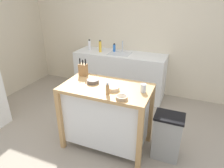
{
  "coord_description": "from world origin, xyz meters",
  "views": [
    {
      "loc": [
        0.92,
        -1.9,
        1.99
      ],
      "look_at": [
        -0.0,
        0.38,
        0.86
      ],
      "focal_mm": 31.94,
      "sensor_mm": 36.0,
      "label": 1
    }
  ],
  "objects_px": {
    "bowl_ceramic_small": "(122,97)",
    "drinking_cup": "(143,88)",
    "bottle_dish_soap": "(89,45)",
    "kitchen_island": "(106,114)",
    "bowl_ceramic_wide": "(113,88)",
    "pepper_grinder": "(108,89)",
    "knife_block": "(83,69)",
    "bowl_stoneware_deep": "(93,81)",
    "sink_faucet": "(122,46)",
    "bottle_hand_soap": "(114,48)",
    "bottle_spray_cleaner": "(100,46)",
    "trash_bin": "(167,136)"
  },
  "relations": [
    {
      "from": "bowl_ceramic_small",
      "to": "drinking_cup",
      "type": "bearing_deg",
      "value": 55.72
    },
    {
      "from": "bottle_dish_soap",
      "to": "kitchen_island",
      "type": "bearing_deg",
      "value": -55.96
    },
    {
      "from": "bowl_ceramic_wide",
      "to": "pepper_grinder",
      "type": "height_order",
      "value": "pepper_grinder"
    },
    {
      "from": "bottle_dish_soap",
      "to": "pepper_grinder",
      "type": "bearing_deg",
      "value": -56.54
    },
    {
      "from": "kitchen_island",
      "to": "pepper_grinder",
      "type": "height_order",
      "value": "pepper_grinder"
    },
    {
      "from": "pepper_grinder",
      "to": "knife_block",
      "type": "bearing_deg",
      "value": 143.02
    },
    {
      "from": "kitchen_island",
      "to": "drinking_cup",
      "type": "relative_size",
      "value": 11.21
    },
    {
      "from": "bowl_stoneware_deep",
      "to": "sink_faucet",
      "type": "xyz_separation_m",
      "value": [
        -0.18,
        1.68,
        0.06
      ]
    },
    {
      "from": "kitchen_island",
      "to": "knife_block",
      "type": "height_order",
      "value": "knife_block"
    },
    {
      "from": "sink_faucet",
      "to": "kitchen_island",
      "type": "bearing_deg",
      "value": -77.33
    },
    {
      "from": "kitchen_island",
      "to": "pepper_grinder",
      "type": "distance_m",
      "value": 0.52
    },
    {
      "from": "bowl_stoneware_deep",
      "to": "bottle_hand_soap",
      "type": "relative_size",
      "value": 0.95
    },
    {
      "from": "bottle_hand_soap",
      "to": "sink_faucet",
      "type": "bearing_deg",
      "value": 19.18
    },
    {
      "from": "kitchen_island",
      "to": "bottle_spray_cleaner",
      "type": "distance_m",
      "value": 1.79
    },
    {
      "from": "kitchen_island",
      "to": "trash_bin",
      "type": "xyz_separation_m",
      "value": [
        0.81,
        0.08,
        -0.19
      ]
    },
    {
      "from": "drinking_cup",
      "to": "bottle_dish_soap",
      "type": "xyz_separation_m",
      "value": [
        -1.55,
        1.57,
        0.03
      ]
    },
    {
      "from": "kitchen_island",
      "to": "trash_bin",
      "type": "bearing_deg",
      "value": 5.61
    },
    {
      "from": "bowl_stoneware_deep",
      "to": "bottle_hand_soap",
      "type": "height_order",
      "value": "bottle_hand_soap"
    },
    {
      "from": "kitchen_island",
      "to": "bowl_ceramic_small",
      "type": "xyz_separation_m",
      "value": [
        0.29,
        -0.24,
        0.42
      ]
    },
    {
      "from": "knife_block",
      "to": "bowl_ceramic_wide",
      "type": "xyz_separation_m",
      "value": [
        0.57,
        -0.28,
        -0.07
      ]
    },
    {
      "from": "bottle_dish_soap",
      "to": "bottle_hand_soap",
      "type": "relative_size",
      "value": 1.31
    },
    {
      "from": "bottle_hand_soap",
      "to": "bottle_dish_soap",
      "type": "bearing_deg",
      "value": -172.98
    },
    {
      "from": "bottle_dish_soap",
      "to": "bowl_ceramic_wide",
      "type": "bearing_deg",
      "value": -54.08
    },
    {
      "from": "kitchen_island",
      "to": "sink_faucet",
      "type": "bearing_deg",
      "value": 102.67
    },
    {
      "from": "drinking_cup",
      "to": "trash_bin",
      "type": "xyz_separation_m",
      "value": [
        0.34,
        0.05,
        -0.65
      ]
    },
    {
      "from": "bowl_ceramic_small",
      "to": "bottle_hand_soap",
      "type": "height_order",
      "value": "bottle_hand_soap"
    },
    {
      "from": "sink_faucet",
      "to": "bottle_dish_soap",
      "type": "xyz_separation_m",
      "value": [
        -0.69,
        -0.12,
        -0.01
      ]
    },
    {
      "from": "bowl_ceramic_small",
      "to": "drinking_cup",
      "type": "relative_size",
      "value": 1.32
    },
    {
      "from": "drinking_cup",
      "to": "trash_bin",
      "type": "bearing_deg",
      "value": 8.75
    },
    {
      "from": "sink_faucet",
      "to": "bottle_hand_soap",
      "type": "relative_size",
      "value": 1.31
    },
    {
      "from": "trash_bin",
      "to": "sink_faucet",
      "type": "distance_m",
      "value": 2.15
    },
    {
      "from": "kitchen_island",
      "to": "pepper_grinder",
      "type": "bearing_deg",
      "value": -61.62
    },
    {
      "from": "knife_block",
      "to": "bottle_spray_cleaner",
      "type": "xyz_separation_m",
      "value": [
        -0.34,
        1.3,
        0.0
      ]
    },
    {
      "from": "bottle_spray_cleaner",
      "to": "bottle_dish_soap",
      "type": "distance_m",
      "value": 0.3
    },
    {
      "from": "drinking_cup",
      "to": "bottle_hand_soap",
      "type": "distance_m",
      "value": 1.93
    },
    {
      "from": "bottle_spray_cleaner",
      "to": "knife_block",
      "type": "bearing_deg",
      "value": -75.17
    },
    {
      "from": "bottle_spray_cleaner",
      "to": "sink_faucet",
      "type": "bearing_deg",
      "value": 25.98
    },
    {
      "from": "sink_faucet",
      "to": "bottle_spray_cleaner",
      "type": "xyz_separation_m",
      "value": [
        -0.41,
        -0.2,
        0.0
      ]
    },
    {
      "from": "bowl_stoneware_deep",
      "to": "trash_bin",
      "type": "bearing_deg",
      "value": 2.27
    },
    {
      "from": "bowl_ceramic_small",
      "to": "pepper_grinder",
      "type": "xyz_separation_m",
      "value": [
        -0.19,
        0.04,
        0.05
      ]
    },
    {
      "from": "kitchen_island",
      "to": "bottle_dish_soap",
      "type": "height_order",
      "value": "bottle_dish_soap"
    },
    {
      "from": "kitchen_island",
      "to": "knife_block",
      "type": "distance_m",
      "value": 0.71
    },
    {
      "from": "kitchen_island",
      "to": "knife_block",
      "type": "bearing_deg",
      "value": 153.64
    },
    {
      "from": "bowl_ceramic_wide",
      "to": "sink_faucet",
      "type": "height_order",
      "value": "sink_faucet"
    },
    {
      "from": "bowl_ceramic_wide",
      "to": "trash_bin",
      "type": "distance_m",
      "value": 0.94
    },
    {
      "from": "pepper_grinder",
      "to": "bottle_spray_cleaner",
      "type": "xyz_separation_m",
      "value": [
        -0.9,
        1.72,
        0.02
      ]
    },
    {
      "from": "kitchen_island",
      "to": "bottle_dish_soap",
      "type": "xyz_separation_m",
      "value": [
        -1.08,
        1.6,
        0.48
      ]
    },
    {
      "from": "kitchen_island",
      "to": "bottle_hand_soap",
      "type": "bearing_deg",
      "value": 108.11
    },
    {
      "from": "kitchen_island",
      "to": "bottle_hand_soap",
      "type": "height_order",
      "value": "bottle_hand_soap"
    },
    {
      "from": "drinking_cup",
      "to": "bottle_dish_soap",
      "type": "relative_size",
      "value": 0.47
    }
  ]
}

